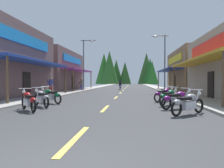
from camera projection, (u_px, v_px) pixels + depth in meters
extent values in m
cube|color=#38383A|center=(124.00, 89.00, 33.00)|extent=(9.67, 90.93, 0.10)
cube|color=#9E9991|center=(89.00, 88.00, 33.63)|extent=(2.45, 90.93, 0.12)
cube|color=#9E9991|center=(161.00, 89.00, 32.36)|extent=(2.45, 90.93, 0.12)
cube|color=#E0C64C|center=(75.00, 139.00, 4.70)|extent=(0.16, 2.40, 0.01)
cube|color=#E0C64C|center=(105.00, 109.00, 9.84)|extent=(0.16, 2.40, 0.01)
cube|color=#E0C64C|center=(116.00, 98.00, 16.23)|extent=(0.16, 2.40, 0.01)
cube|color=#E0C64C|center=(120.00, 93.00, 22.18)|extent=(0.16, 2.40, 0.01)
cube|color=#E0C64C|center=(123.00, 90.00, 28.55)|extent=(0.16, 2.40, 0.01)
cube|color=#E0C64C|center=(125.00, 89.00, 34.49)|extent=(0.16, 2.40, 0.01)
cube|color=#E0C64C|center=(126.00, 87.00, 39.97)|extent=(0.16, 2.40, 0.01)
cube|color=#E0C64C|center=(127.00, 86.00, 46.38)|extent=(0.16, 2.40, 0.01)
cube|color=#E0C64C|center=(128.00, 86.00, 52.90)|extent=(0.16, 2.40, 0.01)
cube|color=#E0C64C|center=(128.00, 85.00, 58.91)|extent=(0.16, 2.40, 0.01)
cube|color=#E0C64C|center=(128.00, 85.00, 64.90)|extent=(0.16, 2.40, 0.01)
cube|color=navy|center=(37.00, 62.00, 15.93)|extent=(1.80, 10.02, 0.16)
cylinder|color=brown|center=(7.00, 81.00, 11.10)|extent=(0.14, 0.14, 2.82)
cylinder|color=brown|center=(65.00, 81.00, 20.67)|extent=(0.14, 0.14, 2.82)
cube|color=#197FCC|center=(27.00, 40.00, 15.99)|extent=(0.10, 7.80, 0.90)
cube|color=black|center=(27.00, 85.00, 16.05)|extent=(0.08, 1.10, 2.10)
cube|color=brown|center=(44.00, 71.00, 29.01)|extent=(8.73, 11.54, 5.66)
cube|color=#8C338C|center=(79.00, 70.00, 28.46)|extent=(1.80, 10.38, 0.16)
cylinder|color=brown|center=(73.00, 81.00, 23.45)|extent=(0.14, 0.14, 2.82)
cylinder|color=brown|center=(91.00, 81.00, 33.37)|extent=(0.14, 0.14, 2.82)
cube|color=#197FCC|center=(73.00, 60.00, 28.52)|extent=(0.10, 8.08, 0.90)
cube|color=black|center=(73.00, 83.00, 28.58)|extent=(0.08, 1.10, 2.10)
cube|color=gold|center=(199.00, 61.00, 14.91)|extent=(1.80, 11.69, 0.16)
cylinder|color=brown|center=(223.00, 81.00, 9.39)|extent=(0.14, 0.14, 2.82)
cylinder|color=brown|center=(174.00, 81.00, 20.62)|extent=(0.14, 0.14, 2.82)
cube|color=red|center=(211.00, 45.00, 14.80)|extent=(0.10, 9.09, 0.90)
cube|color=black|center=(211.00, 85.00, 14.85)|extent=(0.08, 1.10, 2.10)
cube|color=olive|center=(206.00, 70.00, 27.31)|extent=(8.57, 11.69, 5.63)
cube|color=navy|center=(168.00, 70.00, 27.85)|extent=(1.80, 10.52, 0.16)
cylinder|color=brown|center=(170.00, 81.00, 22.92)|extent=(0.14, 0.14, 2.82)
cylinder|color=brown|center=(158.00, 81.00, 32.98)|extent=(0.14, 0.14, 2.82)
cube|color=yellow|center=(174.00, 59.00, 27.74)|extent=(0.10, 8.18, 0.90)
cube|color=black|center=(174.00, 83.00, 27.79)|extent=(0.08, 1.10, 2.10)
cylinder|color=#474C51|center=(84.00, 65.00, 26.53)|extent=(0.14, 0.14, 6.90)
cylinder|color=#474C51|center=(88.00, 41.00, 26.40)|extent=(2.06, 0.10, 0.10)
ellipsoid|color=silver|center=(92.00, 41.00, 26.35)|extent=(0.50, 0.30, 0.24)
cylinder|color=#474C51|center=(165.00, 64.00, 23.73)|extent=(0.14, 0.14, 6.93)
cylinder|color=#474C51|center=(160.00, 36.00, 23.74)|extent=(2.06, 0.10, 0.10)
ellipsoid|color=silver|center=(155.00, 37.00, 23.80)|extent=(0.50, 0.30, 0.24)
torus|color=black|center=(199.00, 106.00, 8.50)|extent=(0.55, 0.49, 0.64)
torus|color=black|center=(176.00, 108.00, 7.66)|extent=(0.55, 0.49, 0.64)
cube|color=silver|center=(188.00, 105.00, 8.08)|extent=(0.72, 0.66, 0.32)
ellipsoid|color=#99999E|center=(191.00, 97.00, 8.19)|extent=(0.63, 0.61, 0.28)
cube|color=black|center=(184.00, 99.00, 7.94)|extent=(0.64, 0.60, 0.12)
ellipsoid|color=#99999E|center=(177.00, 102.00, 7.69)|extent=(0.49, 0.47, 0.24)
cylinder|color=silver|center=(197.00, 98.00, 8.42)|extent=(0.32, 0.28, 0.71)
cylinder|color=silver|center=(195.00, 90.00, 8.35)|extent=(0.42, 0.49, 0.04)
sphere|color=white|center=(199.00, 93.00, 8.51)|extent=(0.16, 0.16, 0.16)
torus|color=black|center=(189.00, 102.00, 10.10)|extent=(0.59, 0.43, 0.64)
torus|color=black|center=(166.00, 103.00, 9.42)|extent=(0.59, 0.43, 0.64)
cube|color=silver|center=(178.00, 101.00, 9.76)|extent=(0.74, 0.62, 0.32)
ellipsoid|color=#721972|center=(181.00, 94.00, 9.85)|extent=(0.64, 0.57, 0.28)
cube|color=black|center=(174.00, 95.00, 9.65)|extent=(0.66, 0.56, 0.12)
ellipsoid|color=#721972|center=(167.00, 98.00, 9.44)|extent=(0.50, 0.44, 0.24)
cylinder|color=silver|center=(187.00, 95.00, 10.04)|extent=(0.34, 0.25, 0.71)
cylinder|color=silver|center=(185.00, 88.00, 9.98)|extent=(0.36, 0.53, 0.04)
sphere|color=white|center=(189.00, 91.00, 10.11)|extent=(0.16, 0.16, 0.16)
torus|color=black|center=(175.00, 99.00, 11.76)|extent=(0.47, 0.57, 0.64)
torus|color=black|center=(163.00, 101.00, 10.69)|extent=(0.47, 0.57, 0.64)
cube|color=silver|center=(169.00, 98.00, 11.22)|extent=(0.65, 0.72, 0.32)
ellipsoid|color=#0C5933|center=(171.00, 92.00, 11.36)|extent=(0.60, 0.64, 0.28)
cube|color=black|center=(167.00, 94.00, 11.04)|extent=(0.59, 0.65, 0.12)
ellipsoid|color=#0C5933|center=(163.00, 96.00, 10.72)|extent=(0.46, 0.49, 0.24)
cylinder|color=silver|center=(174.00, 93.00, 11.66)|extent=(0.28, 0.33, 0.71)
cylinder|color=silver|center=(173.00, 87.00, 11.57)|extent=(0.50, 0.40, 0.04)
sphere|color=white|center=(176.00, 90.00, 11.77)|extent=(0.16, 0.16, 0.16)
torus|color=black|center=(171.00, 96.00, 13.60)|extent=(0.53, 0.51, 0.64)
torus|color=black|center=(157.00, 97.00, 12.69)|extent=(0.53, 0.51, 0.64)
cube|color=silver|center=(165.00, 96.00, 13.14)|extent=(0.70, 0.68, 0.32)
ellipsoid|color=#721972|center=(167.00, 91.00, 13.26)|extent=(0.63, 0.62, 0.28)
cube|color=black|center=(162.00, 92.00, 12.98)|extent=(0.63, 0.62, 0.12)
ellipsoid|color=#721972|center=(158.00, 94.00, 12.71)|extent=(0.48, 0.48, 0.24)
cylinder|color=silver|center=(170.00, 92.00, 13.51)|extent=(0.31, 0.30, 0.71)
cylinder|color=silver|center=(169.00, 86.00, 13.43)|extent=(0.44, 0.46, 0.04)
sphere|color=white|center=(172.00, 89.00, 13.61)|extent=(0.16, 0.16, 0.16)
torus|color=black|center=(24.00, 102.00, 9.79)|extent=(0.52, 0.53, 0.64)
torus|color=black|center=(33.00, 105.00, 8.62)|extent=(0.52, 0.53, 0.64)
cube|color=silver|center=(28.00, 102.00, 9.20)|extent=(0.69, 0.70, 0.32)
ellipsoid|color=#A51414|center=(27.00, 95.00, 9.35)|extent=(0.62, 0.62, 0.28)
cube|color=black|center=(30.00, 96.00, 9.00)|extent=(0.62, 0.62, 0.12)
ellipsoid|color=#A51414|center=(33.00, 100.00, 8.65)|extent=(0.48, 0.48, 0.24)
cylinder|color=silver|center=(25.00, 96.00, 9.68)|extent=(0.30, 0.31, 0.71)
cylinder|color=silver|center=(25.00, 89.00, 9.58)|extent=(0.46, 0.45, 0.04)
sphere|color=white|center=(24.00, 92.00, 9.80)|extent=(0.16, 0.16, 0.16)
torus|color=black|center=(37.00, 100.00, 11.20)|extent=(0.52, 0.52, 0.64)
torus|color=black|center=(46.00, 102.00, 10.03)|extent=(0.52, 0.52, 0.64)
cube|color=silver|center=(41.00, 99.00, 10.62)|extent=(0.69, 0.69, 0.32)
ellipsoid|color=#99999E|center=(40.00, 93.00, 10.77)|extent=(0.62, 0.62, 0.28)
cube|color=black|center=(43.00, 94.00, 10.42)|extent=(0.62, 0.62, 0.12)
ellipsoid|color=#99999E|center=(46.00, 97.00, 10.07)|extent=(0.48, 0.48, 0.24)
cylinder|color=silver|center=(37.00, 94.00, 11.09)|extent=(0.31, 0.30, 0.71)
cylinder|color=silver|center=(38.00, 88.00, 10.99)|extent=(0.45, 0.45, 0.04)
sphere|color=white|center=(36.00, 90.00, 11.21)|extent=(0.16, 0.16, 0.16)
torus|color=black|center=(43.00, 98.00, 12.59)|extent=(0.60, 0.41, 0.64)
torus|color=black|center=(58.00, 99.00, 11.70)|extent=(0.60, 0.41, 0.64)
cube|color=silver|center=(50.00, 97.00, 12.14)|extent=(0.75, 0.60, 0.32)
ellipsoid|color=#0C5933|center=(48.00, 92.00, 12.26)|extent=(0.64, 0.56, 0.28)
cube|color=black|center=(53.00, 92.00, 11.99)|extent=(0.66, 0.54, 0.12)
ellipsoid|color=#0C5933|center=(57.00, 95.00, 11.73)|extent=(0.50, 0.43, 0.24)
cylinder|color=silver|center=(44.00, 92.00, 12.51)|extent=(0.35, 0.24, 0.71)
cylinder|color=silver|center=(45.00, 87.00, 12.43)|extent=(0.34, 0.54, 0.04)
sphere|color=white|center=(43.00, 89.00, 12.60)|extent=(0.16, 0.16, 0.16)
torus|color=black|center=(120.00, 87.00, 31.52)|extent=(0.15, 0.65, 0.64)
torus|color=black|center=(120.00, 88.00, 30.02)|extent=(0.15, 0.65, 0.64)
cube|color=silver|center=(120.00, 87.00, 30.77)|extent=(0.33, 0.72, 0.32)
ellipsoid|color=navy|center=(120.00, 85.00, 30.96)|extent=(0.36, 0.58, 0.28)
cube|color=black|center=(120.00, 85.00, 30.51)|extent=(0.32, 0.62, 0.12)
ellipsoid|color=navy|center=(120.00, 86.00, 30.07)|extent=(0.27, 0.46, 0.24)
cylinder|color=silver|center=(120.00, 85.00, 31.38)|extent=(0.09, 0.37, 0.71)
cylinder|color=silver|center=(120.00, 83.00, 31.26)|extent=(0.60, 0.08, 0.04)
sphere|color=white|center=(120.00, 84.00, 31.54)|extent=(0.16, 0.16, 0.16)
ellipsoid|color=black|center=(120.00, 83.00, 30.61)|extent=(0.41, 0.41, 0.64)
sphere|color=black|center=(120.00, 80.00, 30.65)|extent=(0.24, 0.24, 0.24)
cylinder|color=black|center=(119.00, 85.00, 30.79)|extent=(0.17, 0.43, 0.24)
cylinder|color=black|center=(119.00, 83.00, 30.91)|extent=(0.14, 0.51, 0.40)
cylinder|color=black|center=(121.00, 85.00, 30.78)|extent=(0.17, 0.43, 0.24)
cylinder|color=black|center=(121.00, 83.00, 30.90)|extent=(0.14, 0.51, 0.40)
cylinder|color=maroon|center=(49.00, 91.00, 18.28)|extent=(0.14, 0.14, 0.91)
cylinder|color=maroon|center=(52.00, 91.00, 18.34)|extent=(0.14, 0.14, 0.91)
ellipsoid|color=#333F8C|center=(50.00, 82.00, 18.29)|extent=(0.44, 0.39, 0.65)
cylinder|color=#333F8C|center=(48.00, 82.00, 18.22)|extent=(0.09, 0.09, 0.61)
cylinder|color=#333F8C|center=(53.00, 82.00, 18.37)|extent=(0.09, 0.09, 0.61)
sphere|color=tan|center=(50.00, 78.00, 18.29)|extent=(0.25, 0.25, 0.25)
cylinder|color=#333F8C|center=(82.00, 88.00, 26.37)|extent=(0.14, 0.14, 0.87)
cylinder|color=#333F8C|center=(82.00, 88.00, 26.19)|extent=(0.14, 0.14, 0.87)
ellipsoid|color=#726659|center=(82.00, 82.00, 26.27)|extent=(0.27, 0.37, 0.62)
cylinder|color=#726659|center=(82.00, 82.00, 26.51)|extent=(0.09, 0.09, 0.59)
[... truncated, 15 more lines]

